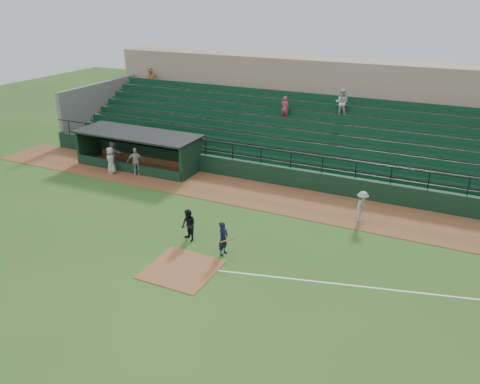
% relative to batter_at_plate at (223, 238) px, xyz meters
% --- Properties ---
extents(ground, '(90.00, 90.00, 0.00)m').
position_rel_batter_at_plate_xyz_m(ground, '(-1.08, -0.95, -0.83)').
color(ground, '#2B541B').
rests_on(ground, ground).
extents(warning_track, '(40.00, 4.00, 0.03)m').
position_rel_batter_at_plate_xyz_m(warning_track, '(-1.08, 7.05, -0.81)').
color(warning_track, brown).
rests_on(warning_track, ground).
extents(home_plate_dirt, '(3.00, 3.00, 0.03)m').
position_rel_batter_at_plate_xyz_m(home_plate_dirt, '(-1.08, -1.95, -0.81)').
color(home_plate_dirt, brown).
rests_on(home_plate_dirt, ground).
extents(foul_line, '(17.49, 4.44, 0.01)m').
position_rel_batter_at_plate_xyz_m(foul_line, '(6.92, 0.25, -0.82)').
color(foul_line, white).
rests_on(foul_line, ground).
extents(stadium_structure, '(38.00, 13.08, 6.40)m').
position_rel_batter_at_plate_xyz_m(stadium_structure, '(-1.08, 15.51, 1.47)').
color(stadium_structure, black).
rests_on(stadium_structure, ground).
extents(dugout, '(8.90, 3.20, 2.42)m').
position_rel_batter_at_plate_xyz_m(dugout, '(-10.83, 8.61, 0.50)').
color(dugout, black).
rests_on(dugout, ground).
extents(batter_at_plate, '(1.01, 0.68, 1.66)m').
position_rel_batter_at_plate_xyz_m(batter_at_plate, '(0.00, 0.00, 0.00)').
color(batter_at_plate, black).
rests_on(batter_at_plate, ground).
extents(umpire, '(0.99, 0.92, 1.63)m').
position_rel_batter_at_plate_xyz_m(umpire, '(-2.14, 0.48, -0.02)').
color(umpire, black).
rests_on(umpire, ground).
extents(runner, '(0.73, 1.15, 1.69)m').
position_rel_batter_at_plate_xyz_m(runner, '(5.01, 6.16, 0.04)').
color(runner, '#9C9892').
rests_on(runner, warning_track).
extents(dugout_player_a, '(1.18, 0.96, 1.89)m').
position_rel_batter_at_plate_xyz_m(dugout_player_a, '(-9.93, 6.67, 0.14)').
color(dugout_player_a, '#A9A29E').
rests_on(dugout_player_a, warning_track).
extents(dugout_player_b, '(1.03, 1.02, 1.80)m').
position_rel_batter_at_plate_xyz_m(dugout_player_b, '(-11.63, 6.24, 0.10)').
color(dugout_player_b, '#A9A39E').
rests_on(dugout_player_b, warning_track).
extents(dugout_player_c, '(1.64, 0.75, 1.71)m').
position_rel_batter_at_plate_xyz_m(dugout_player_c, '(-12.67, 7.76, 0.05)').
color(dugout_player_c, '#A19B96').
rests_on(dugout_player_c, warning_track).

